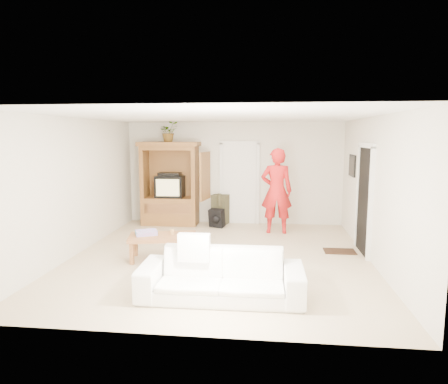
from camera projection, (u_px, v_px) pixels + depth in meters
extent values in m
plane|color=tan|center=(220.00, 257.00, 7.49)|extent=(6.00, 6.00, 0.00)
plane|color=white|center=(220.00, 116.00, 7.12)|extent=(6.00, 6.00, 0.00)
plane|color=silver|center=(234.00, 173.00, 10.26)|extent=(5.50, 0.00, 5.50)
plane|color=silver|center=(186.00, 225.00, 4.36)|extent=(5.50, 0.00, 5.50)
plane|color=silver|center=(77.00, 186.00, 7.61)|extent=(0.00, 6.00, 6.00)
plane|color=silver|center=(375.00, 191.00, 7.00)|extent=(0.00, 6.00, 6.00)
cube|color=#955E2E|center=(170.00, 211.00, 10.23)|extent=(1.40, 0.60, 0.70)
cube|color=#955E2E|center=(145.00, 174.00, 10.16)|extent=(0.10, 0.60, 1.20)
cube|color=#955E2E|center=(195.00, 174.00, 10.02)|extent=(0.10, 0.60, 1.20)
cube|color=#955E2E|center=(172.00, 173.00, 10.36)|extent=(1.40, 0.06, 1.20)
cube|color=#955E2E|center=(169.00, 148.00, 10.00)|extent=(1.40, 0.60, 0.10)
cube|color=#955E2E|center=(169.00, 144.00, 9.99)|extent=(1.52, 0.68, 0.10)
cube|color=#955E2E|center=(205.00, 176.00, 9.52)|extent=(0.16, 0.67, 1.15)
cube|color=black|center=(170.00, 186.00, 10.17)|extent=(0.70, 0.52, 0.55)
cube|color=tan|center=(168.00, 188.00, 9.90)|extent=(0.58, 0.02, 0.42)
cube|color=black|center=(170.00, 174.00, 10.09)|extent=(0.55, 0.35, 0.08)
cube|color=#9F6737|center=(168.00, 209.00, 9.93)|extent=(1.19, 0.03, 0.25)
cube|color=white|center=(240.00, 184.00, 10.25)|extent=(0.85, 0.05, 2.04)
cube|color=black|center=(365.00, 201.00, 7.64)|extent=(0.05, 0.90, 2.04)
cube|color=black|center=(352.00, 166.00, 8.83)|extent=(0.03, 0.60, 0.48)
cube|color=#382316|center=(340.00, 251.00, 7.83)|extent=(0.60, 0.40, 0.02)
imported|color=#4C7238|center=(169.00, 132.00, 9.92)|extent=(0.59, 0.57, 0.50)
imported|color=red|center=(277.00, 191.00, 9.23)|extent=(0.73, 0.48, 1.98)
imported|color=white|center=(221.00, 275.00, 5.57)|extent=(2.29, 0.92, 0.67)
cube|color=#9F6737|center=(163.00, 237.00, 7.31)|extent=(1.32, 0.89, 0.07)
cube|color=#9F6737|center=(132.00, 254.00, 7.04)|extent=(0.08, 0.08, 0.39)
cube|color=#9F6737|center=(136.00, 246.00, 7.54)|extent=(0.08, 0.08, 0.39)
cube|color=#9F6737|center=(192.00, 252.00, 7.13)|extent=(0.08, 0.08, 0.39)
cube|color=#9F6737|center=(192.00, 245.00, 7.63)|extent=(0.08, 0.08, 0.39)
cube|color=#F953B5|center=(146.00, 233.00, 7.33)|extent=(0.46, 0.42, 0.08)
cylinder|color=tan|center=(172.00, 232.00, 7.33)|extent=(0.08, 0.08, 0.10)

